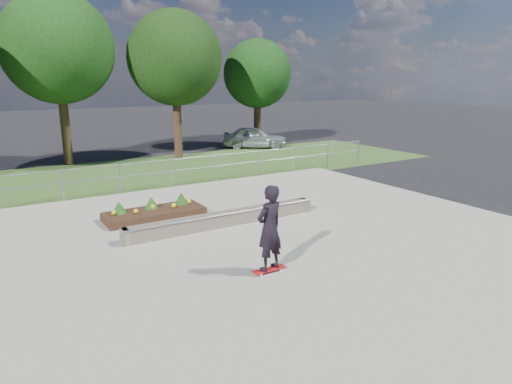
% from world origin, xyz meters
% --- Properties ---
extents(ground, '(120.00, 120.00, 0.00)m').
position_xyz_m(ground, '(0.00, 0.00, 0.00)').
color(ground, black).
rests_on(ground, ground).
extents(grass_verge, '(30.00, 8.00, 0.02)m').
position_xyz_m(grass_verge, '(0.00, 11.00, 0.01)').
color(grass_verge, '#325321').
rests_on(grass_verge, ground).
extents(concrete_slab, '(15.00, 15.00, 0.06)m').
position_xyz_m(concrete_slab, '(0.00, 0.00, 0.03)').
color(concrete_slab, gray).
rests_on(concrete_slab, ground).
extents(fence, '(20.06, 0.06, 1.20)m').
position_xyz_m(fence, '(0.00, 7.50, 0.77)').
color(fence, gray).
rests_on(fence, ground).
extents(tree_mid_left, '(5.25, 5.25, 8.25)m').
position_xyz_m(tree_mid_left, '(-2.50, 15.00, 5.61)').
color(tree_mid_left, '#322414').
rests_on(tree_mid_left, ground).
extents(tree_mid_right, '(4.90, 4.90, 7.70)m').
position_xyz_m(tree_mid_right, '(3.00, 14.00, 5.23)').
color(tree_mid_right, '#331D14').
rests_on(tree_mid_right, ground).
extents(tree_far_right, '(4.20, 4.20, 6.60)m').
position_xyz_m(tree_far_right, '(9.00, 15.50, 4.48)').
color(tree_far_right, '#301E13').
rests_on(tree_far_right, ground).
extents(grind_ledge, '(6.00, 0.44, 0.43)m').
position_xyz_m(grind_ledge, '(-0.51, 2.09, 0.26)').
color(grind_ledge, brown).
rests_on(grind_ledge, concrete_slab).
extents(planter_bed, '(3.00, 1.20, 0.61)m').
position_xyz_m(planter_bed, '(-1.99, 3.94, 0.24)').
color(planter_bed, black).
rests_on(planter_bed, concrete_slab).
extents(skateboarder, '(0.80, 0.61, 1.99)m').
position_xyz_m(skateboarder, '(-1.23, -1.36, 1.09)').
color(skateboarder, white).
rests_on(skateboarder, concrete_slab).
extents(parked_car, '(4.15, 3.50, 1.34)m').
position_xyz_m(parked_car, '(8.42, 14.86, 0.67)').
color(parked_car, '#AAB0B4').
rests_on(parked_car, ground).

